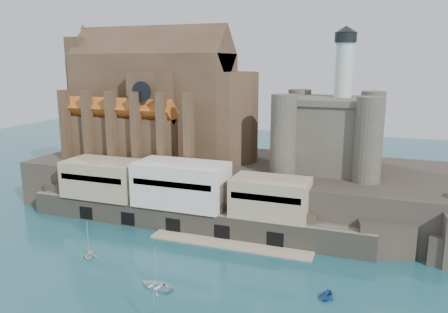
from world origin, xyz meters
TOP-DOWN VIEW (x-y plane):
  - ground at (0.00, 0.00)m, footprint 300.00×300.00m
  - promontory at (-0.19, 39.37)m, footprint 100.00×36.00m
  - quay at (-10.19, 23.07)m, footprint 70.00×12.00m
  - church at (-24.13, 41.85)m, footprint 47.00×25.93m
  - castle_keep at (16.08, 41.08)m, footprint 21.20×21.20m
  - boat_4 at (-18.51, 5.10)m, footprint 3.33×2.76m
  - boat_6 at (-2.97, 0.10)m, footprint 1.85×3.89m
  - boat_7 at (20.72, 5.61)m, footprint 3.15×2.31m

SIDE VIEW (x-z plane):
  - ground at x=0.00m, z-range 0.00..0.00m
  - boat_4 at x=-18.51m, z-range -1.66..1.66m
  - boat_6 at x=-2.97m, z-range -2.62..2.62m
  - boat_7 at x=20.72m, z-range -1.64..1.64m
  - promontory at x=-0.19m, z-range -0.08..9.92m
  - quay at x=-10.19m, z-range -0.46..12.59m
  - castle_keep at x=16.08m, z-range 3.66..32.96m
  - church at x=-24.13m, z-range 6.88..37.38m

